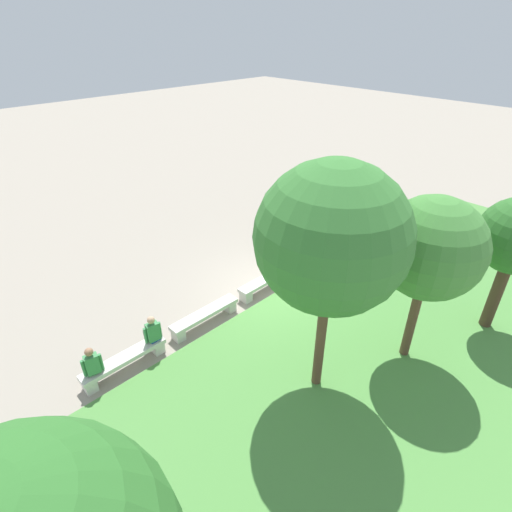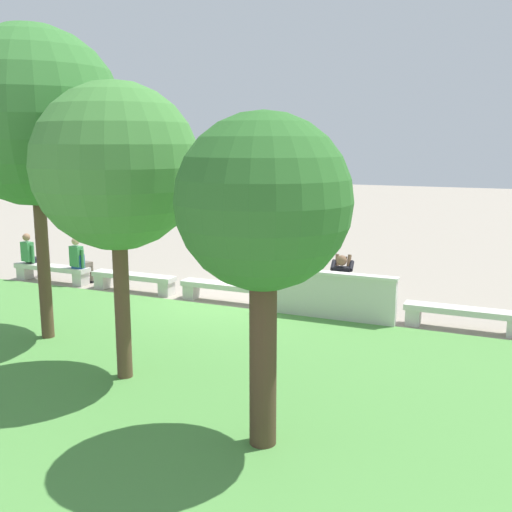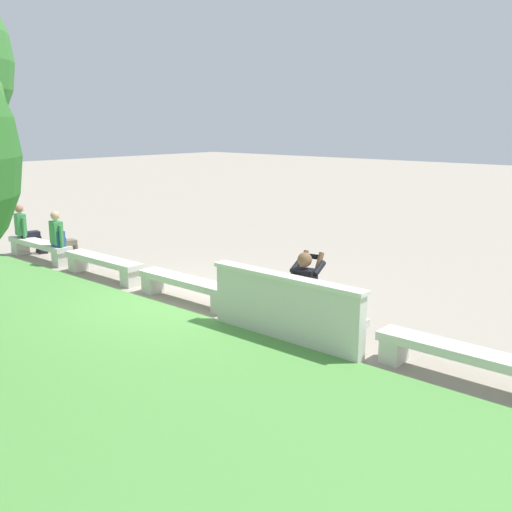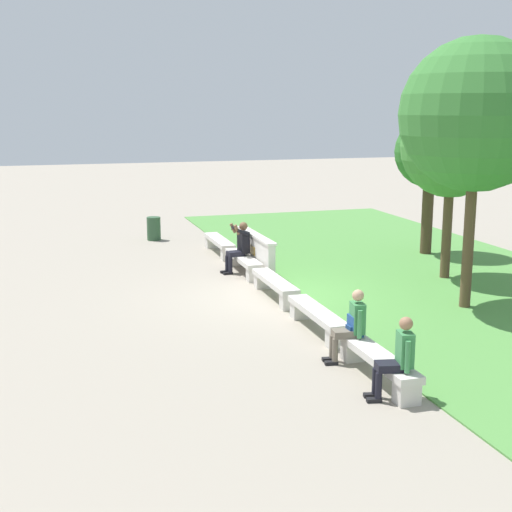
# 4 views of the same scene
# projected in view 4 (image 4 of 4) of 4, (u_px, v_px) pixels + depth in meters

# --- Properties ---
(ground_plane) EXTENTS (80.00, 80.00, 0.00)m
(ground_plane) POSITION_uv_depth(u_px,v_px,m) (275.00, 298.00, 16.10)
(ground_plane) COLOR gray
(grass_strip) EXTENTS (24.55, 8.00, 0.03)m
(grass_strip) POSITION_uv_depth(u_px,v_px,m) (445.00, 284.00, 17.34)
(grass_strip) COLOR #518E42
(grass_strip) RESTS_ON ground
(bench_main) EXTENTS (2.25, 0.40, 0.45)m
(bench_main) POSITION_uv_depth(u_px,v_px,m) (219.00, 243.00, 20.86)
(bench_main) COLOR beige
(bench_main) RESTS_ON ground
(bench_near) EXTENTS (2.25, 0.40, 0.45)m
(bench_near) POSITION_uv_depth(u_px,v_px,m) (243.00, 261.00, 18.45)
(bench_near) COLOR beige
(bench_near) RESTS_ON ground
(bench_mid) EXTENTS (2.25, 0.40, 0.45)m
(bench_mid) POSITION_uv_depth(u_px,v_px,m) (275.00, 285.00, 16.04)
(bench_mid) COLOR beige
(bench_mid) RESTS_ON ground
(bench_far) EXTENTS (2.25, 0.40, 0.45)m
(bench_far) POSITION_uv_depth(u_px,v_px,m) (317.00, 316.00, 13.62)
(bench_far) COLOR beige
(bench_far) RESTS_ON ground
(bench_end) EXTENTS (2.25, 0.40, 0.45)m
(bench_end) POSITION_uv_depth(u_px,v_px,m) (378.00, 362.00, 11.21)
(bench_end) COLOR beige
(bench_end) RESTS_ON ground
(backrest_wall_with_plaque) EXTENTS (2.73, 0.24, 1.01)m
(backrest_wall_with_plaque) POSITION_uv_depth(u_px,v_px,m) (256.00, 253.00, 18.50)
(backrest_wall_with_plaque) COLOR beige
(backrest_wall_with_plaque) RESTS_ON ground
(person_photographer) EXTENTS (0.51, 0.76, 1.32)m
(person_photographer) POSITION_uv_depth(u_px,v_px,m) (239.00, 245.00, 18.44)
(person_photographer) COLOR black
(person_photographer) RESTS_ON ground
(person_distant) EXTENTS (0.48, 0.70, 1.26)m
(person_distant) POSITION_uv_depth(u_px,v_px,m) (351.00, 324.00, 11.95)
(person_distant) COLOR black
(person_distant) RESTS_ON ground
(person_companion) EXTENTS (0.48, 0.72, 1.26)m
(person_companion) POSITION_uv_depth(u_px,v_px,m) (398.00, 356.00, 10.42)
(person_companion) COLOR black
(person_companion) RESTS_ON ground
(backpack) EXTENTS (0.28, 0.24, 0.43)m
(backpack) POSITION_uv_depth(u_px,v_px,m) (355.00, 326.00, 11.99)
(backpack) COLOR #234C8C
(backpack) RESTS_ON bench_end
(tree_behind_wall) EXTENTS (2.47, 2.47, 4.52)m
(tree_behind_wall) POSITION_uv_depth(u_px,v_px,m) (452.00, 148.00, 17.27)
(tree_behind_wall) COLOR brown
(tree_behind_wall) RESTS_ON ground
(tree_right_background) EXTENTS (2.03, 2.03, 3.99)m
(tree_right_background) POSITION_uv_depth(u_px,v_px,m) (430.00, 154.00, 20.26)
(tree_right_background) COLOR #4C3826
(tree_right_background) RESTS_ON ground
(tree_far_back) EXTENTS (3.15, 3.15, 5.65)m
(tree_far_back) POSITION_uv_depth(u_px,v_px,m) (476.00, 115.00, 14.48)
(tree_far_back) COLOR brown
(tree_far_back) RESTS_ON ground
(trash_bin) EXTENTS (0.44, 0.44, 0.75)m
(trash_bin) POSITION_uv_depth(u_px,v_px,m) (154.00, 229.00, 22.98)
(trash_bin) COLOR #2D5133
(trash_bin) RESTS_ON ground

